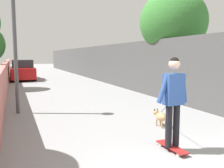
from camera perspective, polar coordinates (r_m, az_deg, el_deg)
The scene contains 9 objects.
ground_plane at distance 16.34m, azimuth -12.46°, elevation 0.02°, with size 80.00×80.00×0.00m, color gray.
wall_left at distance 14.05m, azimuth -24.16°, elevation 1.36°, with size 48.00×0.30×1.39m, color #CC726B.
fence_right at distance 15.24m, azimuth 0.84°, elevation 4.55°, with size 48.00×0.30×2.57m, color #4C4C4C.
tree_right_near at distance 11.89m, azimuth 14.26°, elevation 13.93°, with size 3.10×3.10×4.89m.
lamp_post at distance 8.38m, azimuth -22.23°, elevation 14.79°, with size 0.36×0.36×4.59m.
skateboard at distance 5.07m, azimuth 13.96°, elevation -14.27°, with size 0.81×0.23×0.08m.
person_skateboarder at distance 4.80m, azimuth 14.31°, elevation -2.52°, with size 0.23×0.71×1.75m.
dog at distance 6.54m, azimuth 11.38°, elevation -7.50°, with size 1.76×0.83×1.06m.
car_near at distance 20.04m, azimuth -20.39°, elevation 3.03°, with size 4.36×1.80×1.54m.
Camera 1 is at (-1.99, 2.78, 1.87)m, focal length 38.70 mm.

